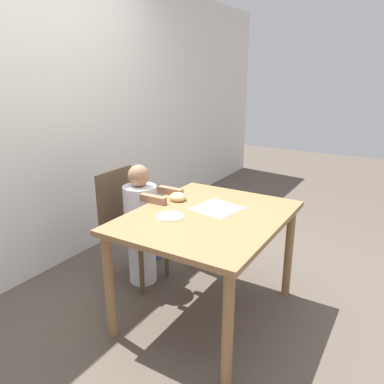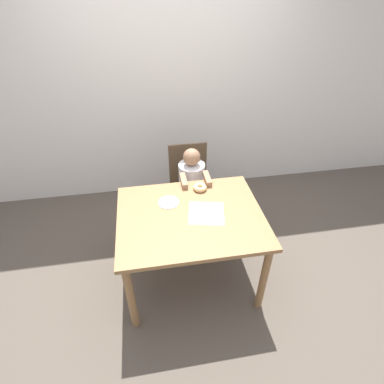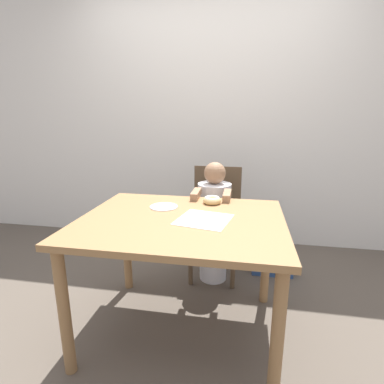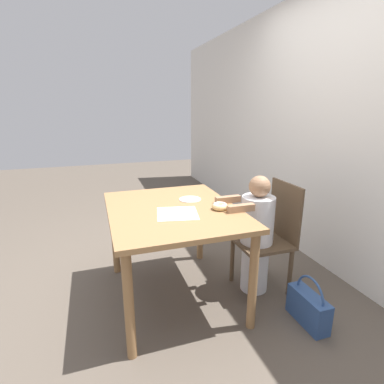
# 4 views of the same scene
# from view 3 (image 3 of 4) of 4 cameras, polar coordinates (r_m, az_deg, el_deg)

# --- Properties ---
(ground_plane) EXTENTS (12.00, 12.00, 0.00)m
(ground_plane) POSITION_cam_3_polar(r_m,az_deg,el_deg) (2.07, -1.82, -24.78)
(ground_plane) COLOR brown
(wall_back) EXTENTS (8.00, 0.05, 2.50)m
(wall_back) POSITION_cam_3_polar(r_m,az_deg,el_deg) (3.07, 3.90, 13.40)
(wall_back) COLOR silver
(wall_back) RESTS_ON ground_plane
(dining_table) EXTENTS (1.15, 0.93, 0.74)m
(dining_table) POSITION_cam_3_polar(r_m,az_deg,el_deg) (1.73, -2.00, -8.06)
(dining_table) COLOR olive
(dining_table) RESTS_ON ground_plane
(chair) EXTENTS (0.40, 0.41, 0.89)m
(chair) POSITION_cam_3_polar(r_m,az_deg,el_deg) (2.50, 4.47, -5.59)
(chair) COLOR brown
(chair) RESTS_ON ground_plane
(child_figure) EXTENTS (0.27, 0.44, 0.97)m
(child_figure) POSITION_cam_3_polar(r_m,az_deg,el_deg) (2.37, 4.18, -5.99)
(child_figure) COLOR white
(child_figure) RESTS_ON ground_plane
(donut) EXTENTS (0.12, 0.12, 0.05)m
(donut) POSITION_cam_3_polar(r_m,az_deg,el_deg) (1.97, 3.86, -1.51)
(donut) COLOR #DBB270
(donut) RESTS_ON dining_table
(napkin) EXTENTS (0.33, 0.33, 0.00)m
(napkin) POSITION_cam_3_polar(r_m,az_deg,el_deg) (1.68, 2.27, -5.24)
(napkin) COLOR white
(napkin) RESTS_ON dining_table
(handbag) EXTENTS (0.33, 0.12, 0.36)m
(handbag) POSITION_cam_3_polar(r_m,az_deg,el_deg) (2.66, 15.09, -12.46)
(handbag) COLOR #2D4C84
(handbag) RESTS_ON ground_plane
(plate) EXTENTS (0.18, 0.18, 0.01)m
(plate) POSITION_cam_3_polar(r_m,az_deg,el_deg) (1.90, -5.39, -2.80)
(plate) COLOR white
(plate) RESTS_ON dining_table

